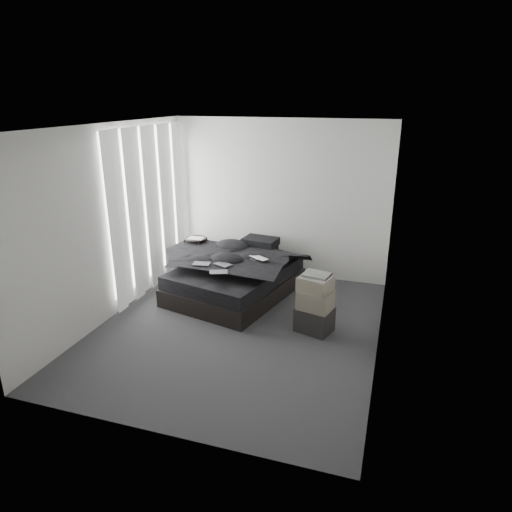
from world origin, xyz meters
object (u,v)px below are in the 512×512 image
(bed, at_px, (235,286))
(laptop, at_px, (257,254))
(box_lower, at_px, (314,319))
(side_stand, at_px, (197,257))

(bed, xyz_separation_m, laptop, (0.36, -0.04, 0.58))
(laptop, height_order, box_lower, laptop)
(box_lower, bearing_deg, bed, 150.68)
(laptop, height_order, side_stand, laptop)
(bed, bearing_deg, box_lower, -15.93)
(bed, bearing_deg, side_stand, 161.97)
(side_stand, bearing_deg, box_lower, -30.15)
(bed, bearing_deg, laptop, 7.50)
(laptop, distance_m, side_stand, 1.44)
(bed, xyz_separation_m, box_lower, (1.38, -0.78, 0.03))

